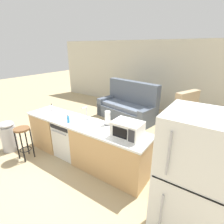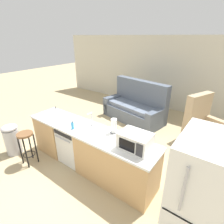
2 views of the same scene
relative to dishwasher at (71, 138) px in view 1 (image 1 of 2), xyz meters
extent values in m
plane|color=tan|center=(0.25, 0.00, -0.42)|extent=(24.00, 24.00, 0.00)
cube|color=beige|center=(0.55, 4.20, 0.88)|extent=(10.00, 0.06, 2.60)
cube|color=tan|center=(-0.68, 0.00, 0.01)|extent=(0.75, 0.62, 0.86)
cube|color=tan|center=(1.08, 0.00, 0.01)|extent=(1.55, 0.62, 0.86)
cube|color=white|center=(0.40, 0.00, 0.46)|extent=(2.94, 0.66, 0.04)
cube|color=brown|center=(0.40, 0.00, -0.38)|extent=(2.86, 0.56, 0.08)
cube|color=white|center=(0.00, 0.00, 0.00)|extent=(0.58, 0.58, 0.84)
cube|color=black|center=(0.00, -0.30, 0.36)|extent=(0.52, 0.01, 0.08)
cylinder|color=#B2B2B7|center=(0.00, -0.31, 0.26)|extent=(0.44, 0.02, 0.02)
cube|color=#A8AAB2|center=(2.60, 0.55, 0.00)|extent=(0.76, 0.64, 0.85)
cube|color=black|center=(2.60, 0.22, 0.05)|extent=(0.53, 0.01, 0.43)
cylinder|color=silver|center=(2.60, 0.20, 0.28)|extent=(0.61, 0.03, 0.03)
cube|color=white|center=(2.60, 0.55, 0.45)|extent=(0.76, 0.64, 0.05)
torus|color=black|center=(2.43, 0.42, 0.47)|extent=(0.16, 0.16, 0.01)
torus|color=black|center=(2.77, 0.42, 0.47)|extent=(0.16, 0.16, 0.01)
torus|color=black|center=(2.43, 0.68, 0.47)|extent=(0.16, 0.16, 0.01)
torus|color=black|center=(2.77, 0.68, 0.47)|extent=(0.16, 0.16, 0.01)
cube|color=white|center=(2.60, -0.55, 0.45)|extent=(0.72, 0.70, 1.75)
cylinder|color=#B2B2B7|center=(2.40, -0.92, 1.00)|extent=(0.02, 0.02, 0.47)
cylinder|color=#B2B2B7|center=(2.40, -0.92, 0.12)|extent=(0.02, 0.02, 0.76)
cube|color=black|center=(2.60, -0.90, 0.66)|extent=(0.68, 0.01, 0.01)
cube|color=white|center=(1.46, 0.00, 0.62)|extent=(0.50, 0.36, 0.28)
cube|color=black|center=(1.41, -0.18, 0.62)|extent=(0.27, 0.01, 0.18)
cube|color=#2D2D33|center=(1.63, -0.18, 0.62)|extent=(0.11, 0.01, 0.21)
cylinder|color=silver|center=(0.38, 0.17, 0.49)|extent=(0.07, 0.07, 0.03)
cylinder|color=silver|center=(0.38, 0.17, 0.64)|extent=(0.02, 0.02, 0.26)
cylinder|color=silver|center=(0.38, 0.10, 0.77)|extent=(0.02, 0.14, 0.02)
cylinder|color=#4C4C51|center=(0.89, 0.21, 0.49)|extent=(0.14, 0.14, 0.01)
cylinder|color=white|center=(0.89, 0.21, 0.63)|extent=(0.11, 0.11, 0.27)
cylinder|color=#338CCC|center=(0.17, -0.16, 0.55)|extent=(0.06, 0.06, 0.14)
cylinder|color=black|center=(0.17, -0.16, 0.64)|extent=(0.02, 0.02, 0.04)
cylinder|color=silver|center=(-0.70, 0.11, 0.55)|extent=(0.06, 0.06, 0.14)
cylinder|color=black|center=(-0.70, 0.11, 0.64)|extent=(0.02, 0.02, 0.04)
sphere|color=#B2B2B7|center=(2.77, 0.68, 0.56)|extent=(0.17, 0.17, 0.17)
sphere|color=black|center=(2.77, 0.68, 0.66)|extent=(0.03, 0.03, 0.03)
cylinder|color=brown|center=(-0.72, -0.69, 0.30)|extent=(0.32, 0.32, 0.04)
cylinder|color=black|center=(-0.83, -0.80, -0.07)|extent=(0.03, 0.03, 0.70)
cylinder|color=black|center=(-0.61, -0.80, -0.07)|extent=(0.03, 0.03, 0.70)
cylinder|color=black|center=(-0.83, -0.57, -0.07)|extent=(0.03, 0.03, 0.70)
cylinder|color=black|center=(-0.61, -0.57, -0.07)|extent=(0.03, 0.03, 0.70)
torus|color=black|center=(-0.72, -0.69, -0.20)|extent=(0.25, 0.25, 0.02)
cylinder|color=#B7B7BC|center=(-1.35, -0.71, -0.11)|extent=(0.34, 0.34, 0.62)
ellipsoid|color=#B7B7BC|center=(-1.35, -0.71, 0.25)|extent=(0.35, 0.35, 0.14)
cube|color=#515B6B|center=(-0.01, 2.53, -0.21)|extent=(2.13, 1.26, 0.42)
cube|color=#515B6B|center=(0.05, 2.86, 0.21)|extent=(2.01, 0.61, 1.27)
cube|color=#515B6B|center=(-0.89, 2.71, -0.11)|extent=(0.37, 0.92, 0.62)
cube|color=#515B6B|center=(0.87, 2.36, -0.11)|extent=(0.37, 0.92, 0.62)
cube|color=slate|center=(-0.56, 2.59, 0.06)|extent=(0.67, 0.72, 0.12)
cube|color=slate|center=(-0.02, 2.49, 0.06)|extent=(0.67, 0.72, 0.12)
cube|color=slate|center=(0.52, 2.38, 0.06)|extent=(0.67, 0.72, 0.12)
cube|color=tan|center=(2.13, 2.59, -0.22)|extent=(1.06, 1.09, 0.40)
cube|color=tan|center=(1.85, 2.71, 0.18)|extent=(0.51, 0.86, 1.20)
cube|color=tan|center=(2.00, 2.27, -0.15)|extent=(0.80, 0.45, 0.55)
cube|color=tan|center=(2.26, 2.91, -0.15)|extent=(0.80, 0.45, 0.55)
camera|label=1|loc=(2.74, -2.36, 1.94)|focal=28.00mm
camera|label=2|loc=(2.56, -2.10, 2.14)|focal=28.00mm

